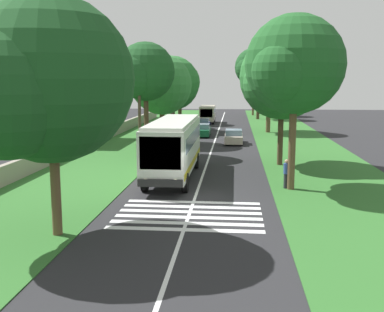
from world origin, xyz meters
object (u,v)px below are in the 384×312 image
object	(u,v)px
trailing_car_0	(234,137)
roadside_tree_right_1	(253,68)
roadside_building	(40,107)
trailing_car_2	(202,125)
roadside_tree_right_3	(258,72)
coach_bus	(174,145)
trailing_minibus_0	(208,113)
roadside_tree_left_1	(161,86)
roadside_tree_left_3	(179,83)
trailing_car_1	(202,131)
roadside_tree_left_4	(143,73)
roadside_tree_right_4	(267,79)
pedestrian	(286,173)
roadside_tree_left_2	(44,85)
roadside_tree_left_0	(171,85)
utility_pole	(140,112)
roadside_tree_right_2	(292,67)
roadside_tree_right_0	(280,79)

from	to	relation	value
trailing_car_0	roadside_tree_right_1	distance (m)	39.92
trailing_car_0	roadside_building	world-z (taller)	roadside_building
trailing_car_2	roadside_tree_right_3	bearing A→B (deg)	-24.00
coach_bus	trailing_minibus_0	xyz separation A→B (m)	(39.61, 0.20, -0.60)
roadside_tree_left_1	roadside_tree_left_3	world-z (taller)	roadside_tree_left_3
trailing_car_0	trailing_car_1	xyz separation A→B (m)	(5.87, 3.55, 0.00)
coach_bus	roadside_tree_left_4	size ratio (longest dim) A/B	1.20
roadside_tree_right_4	pedestrian	size ratio (longest dim) A/B	5.90
roadside_tree_left_2	pedestrian	size ratio (longest dim) A/B	5.59
roadside_tree_left_0	roadside_tree_right_3	bearing A→B (deg)	-30.47
trailing_car_0	coach_bus	bearing A→B (deg)	167.47
trailing_car_0	roadside_tree_left_4	world-z (taller)	roadside_tree_left_4
trailing_car_2	roadside_tree_right_3	world-z (taller)	roadside_tree_right_3
trailing_car_0	roadside_tree_right_3	world-z (taller)	roadside_tree_right_3
roadside_tree_left_1	utility_pole	xyz separation A→B (m)	(-8.42, 0.39, -1.99)
roadside_tree_left_3	roadside_building	distance (m)	24.26
trailing_car_2	roadside_tree_left_0	xyz separation A→B (m)	(-2.17, 3.75, 5.08)
roadside_tree_right_2	utility_pole	size ratio (longest dim) A/B	1.39
trailing_car_1	roadside_tree_left_4	size ratio (longest dim) A/B	0.46
roadside_tree_left_1	pedestrian	bearing A→B (deg)	-150.85
roadside_tree_left_1	roadside_tree_right_1	world-z (taller)	roadside_tree_right_1
roadside_tree_left_2	roadside_tree_left_4	xyz separation A→B (m)	(20.55, 0.18, 0.76)
roadside_tree_right_3	roadside_tree_left_3	bearing A→B (deg)	128.46
roadside_tree_left_1	roadside_tree_right_2	distance (m)	21.00
roadside_tree_left_1	roadside_tree_right_4	size ratio (longest dim) A/B	0.87
utility_pole	pedestrian	xyz separation A→B (m)	(-9.88, -10.60, -2.79)
coach_bus	roadside_tree_left_0	bearing A→B (deg)	8.24
trailing_car_0	pedestrian	xyz separation A→B (m)	(-19.48, -3.11, 0.24)
coach_bus	roadside_tree_left_1	size ratio (longest dim) A/B	1.28
trailing_car_0	roadside_tree_left_1	world-z (taller)	roadside_tree_left_1
utility_pole	roadside_building	distance (m)	15.79
coach_bus	trailing_car_1	bearing A→B (deg)	-0.53
coach_bus	roadside_tree_right_2	xyz separation A→B (m)	(-2.49, -7.02, 4.78)
trailing_car_2	roadside_building	bearing A→B (deg)	129.34
roadside_tree_left_2	roadside_tree_right_2	size ratio (longest dim) A/B	0.96
roadside_tree_left_4	roadside_tree_left_2	bearing A→B (deg)	-179.51
trailing_minibus_0	roadside_tree_left_4	size ratio (longest dim) A/B	0.64
trailing_car_1	roadside_tree_left_3	xyz separation A→B (m)	(15.34, 4.44, 5.24)
trailing_car_2	trailing_minibus_0	bearing A→B (deg)	-0.52
roadside_tree_right_4	trailing_minibus_0	bearing A→B (deg)	33.17
coach_bus	pedestrian	xyz separation A→B (m)	(-2.55, -6.87, -1.24)
roadside_tree_right_0	trailing_minibus_0	bearing A→B (deg)	11.95
roadside_tree_left_1	roadside_tree_right_3	bearing A→B (deg)	-18.75
roadside_tree_left_1	roadside_tree_left_4	world-z (taller)	roadside_tree_left_4
roadside_tree_left_0	roadside_tree_left_2	size ratio (longest dim) A/B	0.97
roadside_tree_left_1	pedestrian	size ratio (longest dim) A/B	5.16
roadside_building	coach_bus	bearing A→B (deg)	-136.74
roadside_tree_left_0	roadside_tree_right_4	xyz separation A→B (m)	(-0.35, -11.71, 0.71)
trailing_car_1	roadside_tree_left_3	world-z (taller)	roadside_tree_left_3
roadside_tree_right_1	roadside_tree_right_4	bearing A→B (deg)	-178.45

